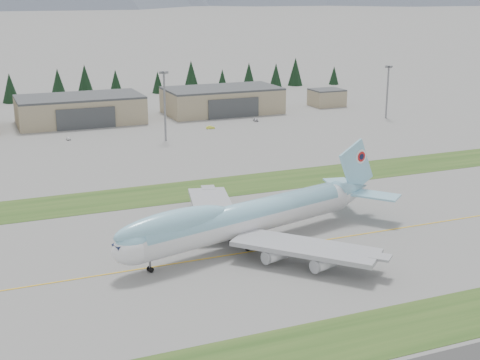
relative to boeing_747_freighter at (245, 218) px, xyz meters
name	(u,v)px	position (x,y,z in m)	size (l,w,h in m)	color
ground	(279,247)	(5.86, -3.82, -5.96)	(7000.00, 7000.00, 0.00)	slate
grass_strip_near	(386,332)	(5.86, -41.82, -5.96)	(400.00, 14.00, 0.08)	#294A1A
grass_strip_far	(205,189)	(5.86, 41.18, -5.96)	(400.00, 18.00, 0.08)	#294A1A
taxiway_line_main	(279,247)	(5.86, -3.82, -5.96)	(400.00, 0.40, 0.02)	gold
boeing_747_freighter	(245,218)	(0.00, 0.00, 0.00)	(68.75, 57.34, 18.09)	white
hangar_center	(80,109)	(-9.14, 146.08, -0.58)	(48.00, 26.60, 10.80)	tan
hangar_right	(222,100)	(50.86, 146.08, -0.58)	(48.00, 26.60, 10.80)	tan
control_shed	(327,98)	(100.86, 144.18, -2.16)	(14.00, 12.00, 7.60)	tan
floodlight_masts	(102,97)	(-7.63, 106.64, 9.78)	(208.61, 9.56, 24.05)	slate
service_vehicle_a	(69,140)	(-18.48, 116.21, -5.96)	(1.26, 3.12, 1.06)	silver
service_vehicle_b	(210,129)	(34.34, 115.48, -5.96)	(1.17, 3.33, 1.10)	#E0E93A
service_vehicle_c	(256,121)	(56.37, 122.87, -5.96)	(1.57, 3.87, 1.12)	#AEAEB3
conifer_belt	(76,84)	(-0.39, 208.51, 1.17)	(273.46, 15.25, 16.55)	black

